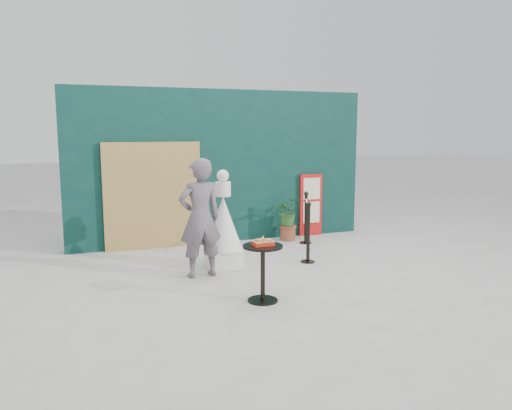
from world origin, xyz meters
name	(u,v)px	position (x,y,z in m)	size (l,w,h in m)	color
ground	(285,285)	(0.00, 0.00, 0.00)	(60.00, 60.00, 0.00)	#ADAAA5
back_wall	(221,166)	(0.00, 3.15, 1.50)	(6.00, 0.30, 3.00)	#092A2B
bamboo_fence	(153,196)	(-1.40, 2.94, 1.00)	(1.80, 0.08, 2.00)	tan
woman	(200,218)	(-1.03, 0.85, 0.91)	(0.66, 0.43, 1.81)	slate
menu_board	(311,205)	(1.90, 2.95, 0.65)	(0.50, 0.07, 1.30)	red
statue	(223,228)	(-0.55, 1.25, 0.65)	(0.62, 0.62, 1.59)	white
cafe_table	(263,264)	(-0.56, -0.53, 0.50)	(0.52, 0.52, 0.75)	black
food_basket	(263,242)	(-0.56, -0.53, 0.79)	(0.26, 0.19, 0.11)	red
planter	(288,216)	(1.26, 2.69, 0.50)	(0.51, 0.44, 0.87)	brown
stanchion_barrier	(307,225)	(1.17, 1.65, 0.49)	(0.84, 1.54, 1.03)	black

